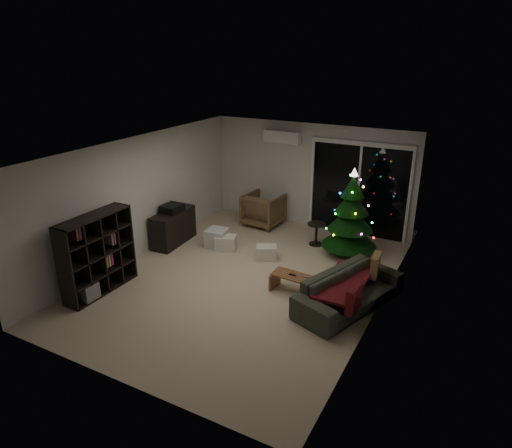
{
  "coord_description": "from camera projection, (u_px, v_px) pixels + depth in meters",
  "views": [
    {
      "loc": [
        3.84,
        -6.7,
        4.16
      ],
      "look_at": [
        0.1,
        0.3,
        1.05
      ],
      "focal_mm": 32.0,
      "sensor_mm": 36.0,
      "label": 1
    }
  ],
  "objects": [
    {
      "name": "cushion_a",
      "position": [
        375.0,
        265.0,
        8.02
      ],
      "size": [
        0.16,
        0.41,
        0.4
      ],
      "primitive_type": "cube",
      "rotation": [
        0.0,
        0.0,
        0.09
      ],
      "color": "tan",
      "rests_on": "sofa"
    },
    {
      "name": "remote_a",
      "position": [
        293.0,
        275.0,
        8.14
      ],
      "size": [
        0.13,
        0.04,
        0.02
      ],
      "primitive_type": "cube",
      "color": "black",
      "rests_on": "coffee_table"
    },
    {
      "name": "christmas_tree",
      "position": [
        351.0,
        213.0,
        9.41
      ],
      "size": [
        1.48,
        1.48,
        1.89
      ],
      "primitive_type": "cone",
      "rotation": [
        0.0,
        0.0,
        0.32
      ],
      "color": "black",
      "rests_on": "floor"
    },
    {
      "name": "side_table",
      "position": [
        316.0,
        234.0,
        10.13
      ],
      "size": [
        0.44,
        0.44,
        0.51
      ],
      "primitive_type": "cylinder",
      "rotation": [
        0.0,
        0.0,
        0.08
      ],
      "color": "black",
      "rests_on": "floor"
    },
    {
      "name": "cardboard_box_b",
      "position": [
        266.0,
        253.0,
        9.48
      ],
      "size": [
        0.51,
        0.47,
        0.29
      ],
      "primitive_type": "cube",
      "rotation": [
        0.0,
        0.0,
        0.49
      ],
      "color": "beige",
      "rests_on": "floor"
    },
    {
      "name": "room",
      "position": [
        299.0,
        210.0,
        9.35
      ],
      "size": [
        6.5,
        7.51,
        2.6
      ],
      "color": "beige",
      "rests_on": "ground"
    },
    {
      "name": "bookshelf",
      "position": [
        90.0,
        252.0,
        8.12
      ],
      "size": [
        0.57,
        1.49,
        1.45
      ],
      "primitive_type": null,
      "rotation": [
        0.0,
        0.0,
        -0.14
      ],
      "color": "black",
      "rests_on": "floor"
    },
    {
      "name": "ottoman",
      "position": [
        217.0,
        238.0,
        10.06
      ],
      "size": [
        0.49,
        0.49,
        0.4
      ],
      "primitive_type": "cube",
      "rotation": [
        0.0,
        0.0,
        0.11
      ],
      "color": "silver",
      "rests_on": "floor"
    },
    {
      "name": "media_cabinet",
      "position": [
        173.0,
        227.0,
        10.18
      ],
      "size": [
        0.54,
        1.23,
        0.75
      ],
      "primitive_type": "cube",
      "rotation": [
        0.0,
        0.0,
        0.07
      ],
      "color": "black",
      "rests_on": "floor"
    },
    {
      "name": "cardboard_box_a",
      "position": [
        226.0,
        243.0,
        9.92
      ],
      "size": [
        0.53,
        0.47,
        0.32
      ],
      "primitive_type": "cube",
      "rotation": [
        0.0,
        0.0,
        0.34
      ],
      "color": "beige",
      "rests_on": "floor"
    },
    {
      "name": "cushion_b",
      "position": [
        354.0,
        299.0,
        6.95
      ],
      "size": [
        0.15,
        0.41,
        0.4
      ],
      "primitive_type": "cube",
      "rotation": [
        0.0,
        0.0,
        -0.07
      ],
      "color": "#5C0B1D",
      "rests_on": "sofa"
    },
    {
      "name": "floor_lamp",
      "position": [
        286.0,
        186.0,
        11.55
      ],
      "size": [
        0.27,
        0.27,
        1.7
      ],
      "primitive_type": "cylinder",
      "color": "black",
      "rests_on": "floor"
    },
    {
      "name": "stereo",
      "position": [
        172.0,
        208.0,
        10.02
      ],
      "size": [
        0.38,
        0.45,
        0.16
      ],
      "primitive_type": "cube",
      "color": "black",
      "rests_on": "media_cabinet"
    },
    {
      "name": "remote_b",
      "position": [
        307.0,
        277.0,
        8.07
      ],
      "size": [
        0.13,
        0.08,
        0.02
      ],
      "primitive_type": "cube",
      "rotation": [
        0.0,
        0.0,
        0.35
      ],
      "color": "slate",
      "rests_on": "coffee_table"
    },
    {
      "name": "armchair",
      "position": [
        264.0,
        210.0,
        11.21
      ],
      "size": [
        0.92,
        0.94,
        0.8
      ],
      "primitive_type": "imported",
      "rotation": [
        0.0,
        0.0,
        3.06
      ],
      "color": "brown",
      "rests_on": "floor"
    },
    {
      "name": "sofa",
      "position": [
        349.0,
        291.0,
        7.69
      ],
      "size": [
        1.48,
        2.26,
        0.61
      ],
      "primitive_type": "imported",
      "rotation": [
        0.0,
        0.0,
        1.23
      ],
      "color": "#323629",
      "rests_on": "floor"
    },
    {
      "name": "coffee_table",
      "position": [
        300.0,
        285.0,
        8.14
      ],
      "size": [
        1.09,
        0.46,
        0.34
      ],
      "primitive_type": null,
      "rotation": [
        0.0,
        0.0,
        -0.09
      ],
      "color": "brown",
      "rests_on": "floor"
    },
    {
      "name": "sofa_throw",
      "position": [
        344.0,
        282.0,
        7.68
      ],
      "size": [
        0.66,
        1.51,
        0.05
      ],
      "primitive_type": "cube",
      "color": "#5C0B1D",
      "rests_on": "sofa"
    }
  ]
}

